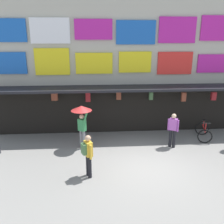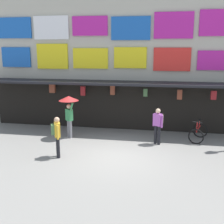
{
  "view_description": "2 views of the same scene",
  "coord_description": "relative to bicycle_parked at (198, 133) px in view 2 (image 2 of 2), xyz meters",
  "views": [
    {
      "loc": [
        -2.08,
        -8.54,
        5.05
      ],
      "look_at": [
        -1.31,
        2.26,
        1.69
      ],
      "focal_mm": 38.53,
      "sensor_mm": 36.0,
      "label": 1
    },
    {
      "loc": [
        1.65,
        -10.74,
        4.38
      ],
      "look_at": [
        -0.62,
        2.08,
        1.37
      ],
      "focal_mm": 45.29,
      "sensor_mm": 36.0,
      "label": 2
    }
  ],
  "objects": [
    {
      "name": "shopfront",
      "position": [
        -3.45,
        1.94,
        3.57
      ],
      "size": [
        18.0,
        2.6,
        8.0
      ],
      "color": "#B2AD9E",
      "rests_on": "ground"
    },
    {
      "name": "pedestrian_in_purple",
      "position": [
        -1.9,
        -0.8,
        0.59
      ],
      "size": [
        0.48,
        0.47,
        1.68
      ],
      "color": "black",
      "rests_on": "ground"
    },
    {
      "name": "pedestrian_with_umbrella",
      "position": [
        -6.18,
        -0.59,
        1.25
      ],
      "size": [
        0.96,
        0.96,
        2.08
      ],
      "color": "gray",
      "rests_on": "ground"
    },
    {
      "name": "pedestrian_in_blue",
      "position": [
        -5.85,
        -3.13,
        0.59
      ],
      "size": [
        0.45,
        0.49,
        1.68
      ],
      "color": "black",
      "rests_on": "ground"
    },
    {
      "name": "ground_plane",
      "position": [
        -3.45,
        -2.63,
        -0.39
      ],
      "size": [
        80.0,
        80.0,
        0.0
      ],
      "primitive_type": "plane",
      "color": "gray"
    },
    {
      "name": "bicycle_parked",
      "position": [
        0.0,
        0.0,
        0.0
      ],
      "size": [
        1.02,
        1.32,
        1.05
      ],
      "color": "black",
      "rests_on": "ground"
    }
  ]
}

